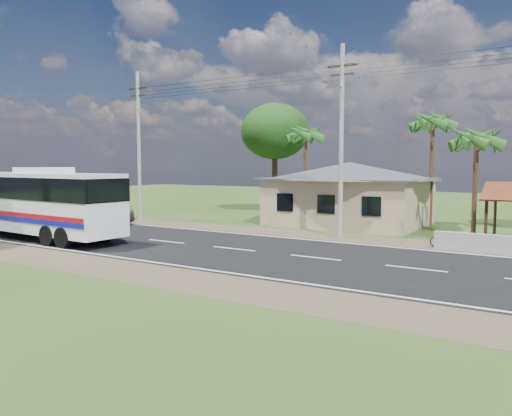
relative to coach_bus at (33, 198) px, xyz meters
The scene contains 12 objects.
ground 12.46m from the coach_bus, 14.21° to the left, with size 120.00×120.00×0.00m, color #2B4418.
road 12.46m from the coach_bus, 14.21° to the left, with size 120.00×16.00×0.03m.
house 20.54m from the coach_bus, 51.20° to the left, with size 12.40×10.00×5.00m.
concrete_barrier 25.44m from the coach_bus, 19.83° to the left, with size 7.00×0.30×0.90m, color #9E9E99.
utility_poles 17.70m from the coach_bus, 33.14° to the left, with size 32.80×2.22×11.00m.
palm_near 25.77m from the coach_bus, 33.24° to the left, with size 2.80×2.80×6.70m.
palm_mid 26.17m from the coach_bus, 46.01° to the left, with size 2.80×2.80×8.20m.
palm_far 21.02m from the coach_bus, 67.51° to the left, with size 2.80×2.80×7.70m.
tree_behind_house 21.89m from the coach_bus, 79.57° to the left, with size 6.00×6.00×9.61m.
coach_bus is the anchor object (origin of this frame).
motorcycle 22.83m from the coach_bus, 23.51° to the left, with size 0.59×1.68×0.88m, color black.
small_car 5.95m from the coach_bus, 96.89° to the left, with size 1.73×4.29×1.46m, color #2C2D2F.
Camera 1 is at (14.10, -20.39, 4.24)m, focal length 35.00 mm.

